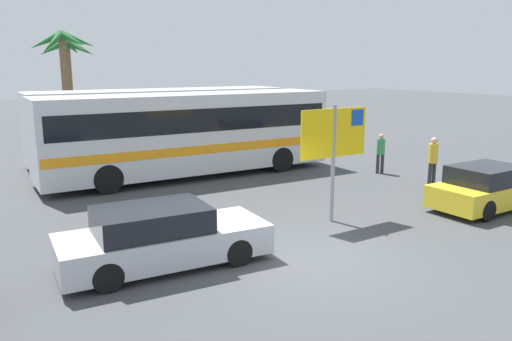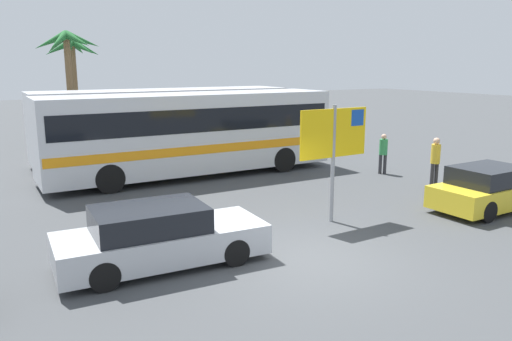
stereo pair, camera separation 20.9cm
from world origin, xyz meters
name	(u,v)px [view 2 (the right image)]	position (x,y,z in m)	size (l,w,h in m)	color
ground	(310,259)	(0.00, 0.00, 0.00)	(120.00, 120.00, 0.00)	#424447
bus_front_coach	(191,130)	(1.07, 9.24, 1.78)	(11.16, 2.57, 3.17)	silver
bus_rear_coach	(165,121)	(1.26, 12.71, 1.78)	(11.16, 2.57, 3.17)	silver
ferry_sign	(335,138)	(2.17, 1.95, 2.33)	(2.20, 0.13, 3.20)	gray
car_silver	(159,237)	(-3.00, 1.33, 0.64)	(4.50, 1.93, 1.32)	#B7BABF
car_yellow	(491,189)	(6.92, 0.51, 0.63)	(3.97, 1.74, 1.32)	yellow
pedestrian_by_bus	(435,158)	(7.75, 3.30, 1.04)	(0.32, 0.32, 1.75)	#2D2D33
pedestrian_crossing_lot	(383,151)	(7.74, 5.83, 0.93)	(0.32, 0.32, 1.58)	#2D2D33
palm_tree_seaside	(73,58)	(-0.81, 21.77, 4.60)	(3.07, 2.96, 5.70)	brown
palm_tree_inland	(67,53)	(-1.57, 19.07, 4.80)	(3.30, 3.11, 5.94)	brown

